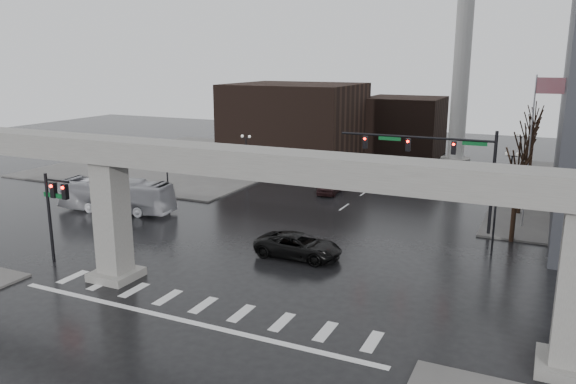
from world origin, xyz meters
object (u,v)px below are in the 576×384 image
(city_bus, at_px, (116,196))
(far_car, at_px, (331,186))
(signal_mast_arm, at_px, (442,156))
(pickup_truck, at_px, (299,246))

(city_bus, bearing_deg, far_car, -52.97)
(signal_mast_arm, relative_size, far_car, 2.67)
(pickup_truck, distance_m, far_car, 18.98)
(city_bus, relative_size, far_car, 2.32)
(pickup_truck, height_order, city_bus, city_bus)
(signal_mast_arm, bearing_deg, city_bus, -165.67)
(signal_mast_arm, height_order, city_bus, signal_mast_arm)
(pickup_truck, height_order, far_car, pickup_truck)
(pickup_truck, bearing_deg, far_car, 14.54)
(pickup_truck, bearing_deg, city_bus, 78.94)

